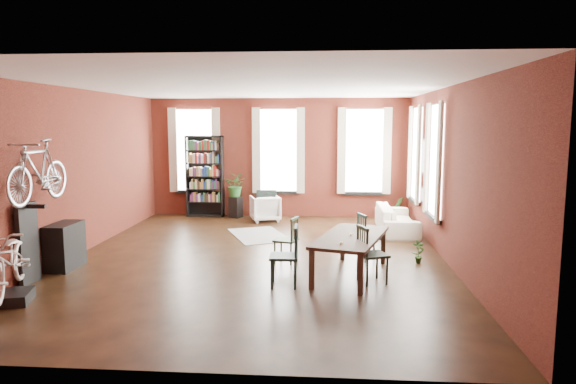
# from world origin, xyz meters

# --- Properties ---
(room) EXTENTS (9.00, 9.04, 3.22)m
(room) POSITION_xyz_m (0.25, 0.62, 2.14)
(room) COLOR black
(room) RESTS_ON ground
(dining_table) EXTENTS (1.44, 2.17, 0.68)m
(dining_table) POSITION_xyz_m (1.71, -0.98, 0.34)
(dining_table) COLOR #453529
(dining_table) RESTS_ON ground
(dining_chair_a) EXTENTS (0.46, 0.46, 0.96)m
(dining_chair_a) POSITION_xyz_m (0.64, -1.61, 0.48)
(dining_chair_a) COLOR #173330
(dining_chair_a) RESTS_ON ground
(dining_chair_b) EXTENTS (0.48, 0.48, 0.84)m
(dining_chair_b) POSITION_xyz_m (0.57, -0.23, 0.42)
(dining_chair_b) COLOR #1E2F1C
(dining_chair_b) RESTS_ON ground
(dining_chair_c) EXTENTS (0.55, 0.55, 0.92)m
(dining_chair_c) POSITION_xyz_m (2.04, -1.33, 0.46)
(dining_chair_c) COLOR black
(dining_chair_c) RESTS_ON ground
(dining_chair_d) EXTENTS (0.52, 0.52, 0.88)m
(dining_chair_d) POSITION_xyz_m (2.11, 0.03, 0.44)
(dining_chair_d) COLOR #183636
(dining_chair_d) RESTS_ON ground
(bookshelf) EXTENTS (1.00, 0.32, 2.20)m
(bookshelf) POSITION_xyz_m (-2.00, 4.30, 1.10)
(bookshelf) COLOR black
(bookshelf) RESTS_ON ground
(white_armchair) EXTENTS (0.88, 0.85, 0.73)m
(white_armchair) POSITION_xyz_m (-0.29, 3.72, 0.37)
(white_armchair) COLOR white
(white_armchair) RESTS_ON ground
(cream_sofa) EXTENTS (0.61, 2.08, 0.81)m
(cream_sofa) POSITION_xyz_m (2.95, 2.60, 0.41)
(cream_sofa) COLOR beige
(cream_sofa) RESTS_ON ground
(striped_rug) EXTENTS (1.68, 2.02, 0.01)m
(striped_rug) POSITION_xyz_m (-0.23, 1.98, 0.01)
(striped_rug) COLOR black
(striped_rug) RESTS_ON ground
(bike_trainer) EXTENTS (0.67, 0.67, 0.16)m
(bike_trainer) POSITION_xyz_m (-3.18, -2.67, 0.08)
(bike_trainer) COLOR black
(bike_trainer) RESTS_ON ground
(bike_wall_rack) EXTENTS (0.16, 0.60, 1.30)m
(bike_wall_rack) POSITION_xyz_m (-3.40, -1.80, 0.65)
(bike_wall_rack) COLOR black
(bike_wall_rack) RESTS_ON ground
(console_table) EXTENTS (0.40, 0.80, 0.80)m
(console_table) POSITION_xyz_m (-3.28, -0.90, 0.40)
(console_table) COLOR black
(console_table) RESTS_ON ground
(plant_stand) EXTENTS (0.37, 0.37, 0.56)m
(plant_stand) POSITION_xyz_m (-1.14, 4.16, 0.28)
(plant_stand) COLOR black
(plant_stand) RESTS_ON ground
(plant_by_sofa) EXTENTS (0.56, 0.71, 0.28)m
(plant_by_sofa) POSITION_xyz_m (3.15, 4.01, 0.14)
(plant_by_sofa) COLOR #285723
(plant_by_sofa) RESTS_ON ground
(plant_small) EXTENTS (0.39, 0.48, 0.15)m
(plant_small) POSITION_xyz_m (2.98, -0.12, 0.08)
(plant_small) COLOR #295723
(plant_small) RESTS_ON ground
(bicycle_floor) EXTENTS (0.90, 1.10, 1.81)m
(bicycle_floor) POSITION_xyz_m (-3.15, -2.68, 1.06)
(bicycle_floor) COLOR silver
(bicycle_floor) RESTS_ON bike_trainer
(bicycle_hung) EXTENTS (0.47, 1.00, 1.66)m
(bicycle_hung) POSITION_xyz_m (-3.15, -1.80, 2.13)
(bicycle_hung) COLOR #A5A8AD
(bicycle_hung) RESTS_ON bike_wall_rack
(plant_on_stand) EXTENTS (0.67, 0.73, 0.50)m
(plant_on_stand) POSITION_xyz_m (-1.13, 4.17, 0.81)
(plant_on_stand) COLOR #265C25
(plant_on_stand) RESTS_ON plant_stand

